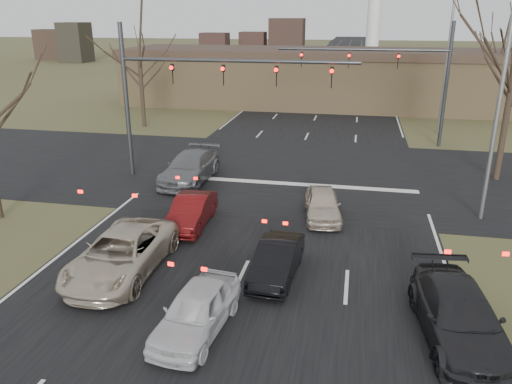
% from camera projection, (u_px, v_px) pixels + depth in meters
% --- Properties ---
extents(ground, '(360.00, 360.00, 0.00)m').
position_uv_depth(ground, '(217.00, 328.00, 14.01)').
color(ground, '#494927').
rests_on(ground, ground).
extents(road_main, '(14.00, 300.00, 0.02)m').
position_uv_depth(road_main, '(334.00, 79.00, 69.43)').
color(road_main, black).
rests_on(road_main, ground).
extents(road_cross, '(200.00, 14.00, 0.02)m').
position_uv_depth(road_cross, '(290.00, 172.00, 27.86)').
color(road_cross, black).
rests_on(road_cross, ground).
extents(building, '(42.40, 10.40, 5.30)m').
position_uv_depth(building, '(344.00, 78.00, 47.85)').
color(building, '#91764E').
rests_on(building, ground).
extents(mast_arm_near, '(12.12, 0.24, 8.00)m').
position_uv_depth(mast_arm_near, '(185.00, 83.00, 25.31)').
color(mast_arm_near, '#383A3D').
rests_on(mast_arm_near, ground).
extents(mast_arm_far, '(11.12, 0.24, 8.00)m').
position_uv_depth(mast_arm_far, '(403.00, 69.00, 32.42)').
color(mast_arm_far, '#383A3D').
rests_on(mast_arm_far, ground).
extents(streetlight_right_near, '(2.34, 0.25, 10.00)m').
position_uv_depth(streetlight_right_near, '(497.00, 88.00, 19.73)').
color(streetlight_right_near, gray).
rests_on(streetlight_right_near, ground).
extents(streetlight_right_far, '(2.34, 0.25, 10.00)m').
position_uv_depth(streetlight_right_far, '(445.00, 56.00, 35.34)').
color(streetlight_right_far, gray).
rests_on(streetlight_right_far, ground).
extents(tree_left_far, '(5.70, 5.70, 9.50)m').
position_uv_depth(tree_left_far, '(137.00, 29.00, 37.09)').
color(tree_left_far, black).
rests_on(tree_left_far, ground).
extents(tree_right_far, '(5.40, 5.40, 9.00)m').
position_uv_depth(tree_right_far, '(505.00, 33.00, 41.20)').
color(tree_right_far, black).
rests_on(tree_right_far, ground).
extents(car_silver_suv, '(2.44, 5.28, 1.47)m').
position_uv_depth(car_silver_suv, '(121.00, 254.00, 16.76)').
color(car_silver_suv, '#C0B29B').
rests_on(car_silver_suv, ground).
extents(car_white_sedan, '(1.93, 3.96, 1.30)m').
position_uv_depth(car_white_sedan, '(197.00, 310.00, 13.68)').
color(car_white_sedan, silver).
rests_on(car_white_sedan, ground).
extents(car_black_hatch, '(1.48, 3.73, 1.21)m').
position_uv_depth(car_black_hatch, '(277.00, 260.00, 16.60)').
color(car_black_hatch, black).
rests_on(car_black_hatch, ground).
extents(car_charcoal_sedan, '(2.51, 5.05, 1.41)m').
position_uv_depth(car_charcoal_sedan, '(459.00, 316.00, 13.34)').
color(car_charcoal_sedan, black).
rests_on(car_charcoal_sedan, ground).
extents(car_grey_ahead, '(2.29, 5.27, 1.51)m').
position_uv_depth(car_grey_ahead, '(190.00, 167.00, 26.24)').
color(car_grey_ahead, slate).
rests_on(car_grey_ahead, ground).
extents(car_red_ahead, '(1.48, 3.88, 1.26)m').
position_uv_depth(car_red_ahead, '(191.00, 211.00, 20.65)').
color(car_red_ahead, '#520B0C').
rests_on(car_red_ahead, ground).
extents(car_silver_ahead, '(1.97, 3.84, 1.25)m').
position_uv_depth(car_silver_ahead, '(323.00, 204.00, 21.47)').
color(car_silver_ahead, beige).
rests_on(car_silver_ahead, ground).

